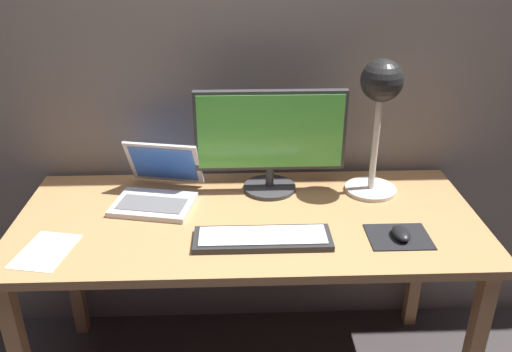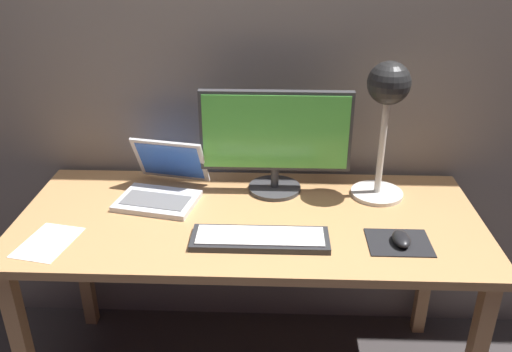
# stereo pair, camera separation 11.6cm
# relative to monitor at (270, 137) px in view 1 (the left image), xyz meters

# --- Properties ---
(back_wall) EXTENTS (4.80, 0.06, 2.60)m
(back_wall) POSITION_rel_monitor_xyz_m (-0.09, 0.20, 0.34)
(back_wall) COLOR gray
(back_wall) RESTS_ON ground
(desk) EXTENTS (1.60, 0.70, 0.74)m
(desk) POSITION_rel_monitor_xyz_m (-0.09, -0.20, -0.29)
(desk) COLOR tan
(desk) RESTS_ON ground
(monitor) EXTENTS (0.55, 0.20, 0.39)m
(monitor) POSITION_rel_monitor_xyz_m (0.00, 0.00, 0.00)
(monitor) COLOR #38383A
(monitor) RESTS_ON desk
(keyboard_main) EXTENTS (0.44, 0.14, 0.03)m
(keyboard_main) POSITION_rel_monitor_xyz_m (-0.04, -0.36, -0.20)
(keyboard_main) COLOR #28282B
(keyboard_main) RESTS_ON desk
(laptop) EXTENTS (0.33, 0.34, 0.20)m
(laptop) POSITION_rel_monitor_xyz_m (-0.41, -0.06, -0.16)
(laptop) COLOR silver
(laptop) RESTS_ON desk
(desk_lamp) EXTENTS (0.19, 0.19, 0.50)m
(desk_lamp) POSITION_rel_monitor_xyz_m (0.38, -0.03, 0.15)
(desk_lamp) COLOR beige
(desk_lamp) RESTS_ON desk
(mousepad) EXTENTS (0.20, 0.16, 0.00)m
(mousepad) POSITION_rel_monitor_xyz_m (0.40, -0.35, -0.21)
(mousepad) COLOR black
(mousepad) RESTS_ON desk
(mouse) EXTENTS (0.06, 0.10, 0.03)m
(mouse) POSITION_rel_monitor_xyz_m (0.40, -0.36, -0.20)
(mouse) COLOR black
(mouse) RESTS_ON mousepad
(paper_sheet_near_mouse) EXTENTS (0.19, 0.23, 0.00)m
(paper_sheet_near_mouse) POSITION_rel_monitor_xyz_m (-0.72, -0.39, -0.21)
(paper_sheet_near_mouse) COLOR white
(paper_sheet_near_mouse) RESTS_ON desk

